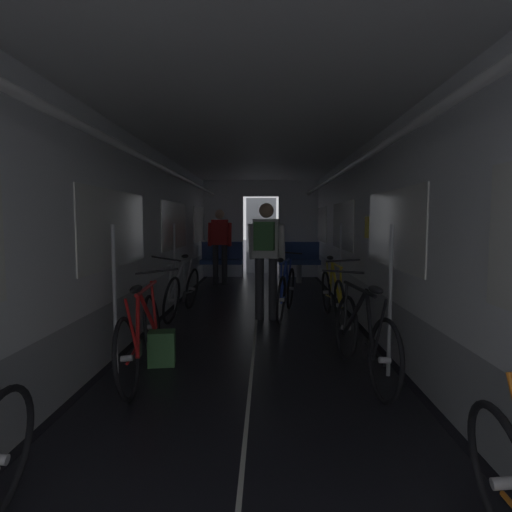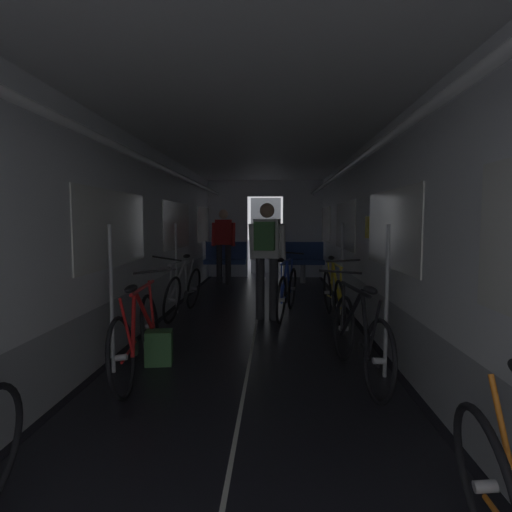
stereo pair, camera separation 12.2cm
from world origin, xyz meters
name	(u,v)px [view 2 (the right image)]	position (x,y,z in m)	size (l,w,h in m)	color
train_car_shell	(255,200)	(0.00, 3.60, 1.70)	(3.14, 12.34, 2.57)	black
bench_seat_far_left	(226,258)	(-0.90, 8.07, 0.57)	(0.98, 0.51, 0.95)	gray
bench_seat_far_right	(303,258)	(0.90, 8.07, 0.57)	(0.98, 0.51, 0.95)	gray
bicycle_yellow	(333,295)	(1.09, 4.24, 0.38)	(0.44, 1.69, 0.94)	black
bicycle_silver	(184,291)	(-1.13, 4.53, 0.38)	(0.50, 1.69, 0.96)	black
bicycle_red	(138,335)	(-1.01, 2.03, 0.38)	(0.44, 1.69, 0.95)	black
bicycle_black	(359,337)	(1.02, 2.04, 0.38)	(0.46, 1.69, 0.95)	black
person_cyclist_aisle	(267,250)	(0.14, 4.31, 1.02)	(0.56, 0.43, 1.69)	#2D2D33
bicycle_blue_in_aisle	(287,291)	(0.44, 4.58, 0.38)	(0.47, 1.67, 0.94)	black
person_standing_near_bench	(224,241)	(-0.90, 7.70, 0.98)	(0.53, 0.23, 1.69)	#2D2D33
backpack_on_floor	(159,347)	(-0.90, 2.34, 0.17)	(0.26, 0.20, 0.34)	#3D703D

